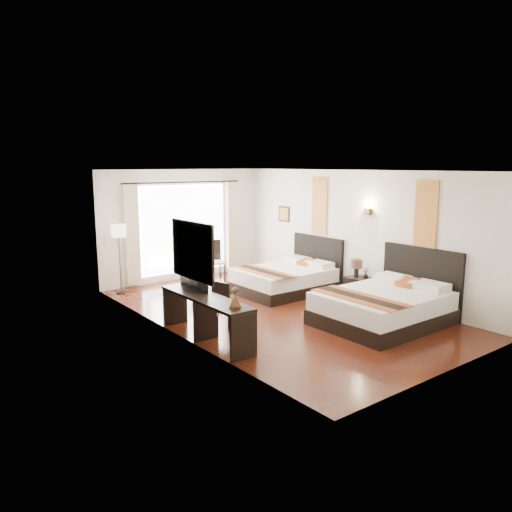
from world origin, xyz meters
TOP-DOWN VIEW (x-y plane):
  - floor at (0.00, 0.00)m, footprint 4.50×7.50m
  - ceiling at (0.00, 0.00)m, footprint 4.50×7.50m
  - wall_headboard at (2.25, 0.00)m, footprint 0.01×7.50m
  - wall_desk at (-2.25, 0.00)m, footprint 0.01×7.50m
  - wall_window at (0.00, 3.75)m, footprint 4.50×0.01m
  - wall_entry at (0.00, -3.75)m, footprint 4.50×0.01m
  - window_glass at (0.00, 3.73)m, footprint 2.40×0.02m
  - sheer_curtain at (0.00, 3.67)m, footprint 2.30×0.02m
  - drape_left at (-1.45, 3.63)m, footprint 0.35×0.14m
  - drape_right at (1.45, 3.63)m, footprint 0.35×0.14m
  - art_panel_near at (2.23, -1.79)m, footprint 0.03×0.50m
  - art_panel_far at (2.23, 1.10)m, footprint 0.03×0.50m
  - wall_sconce at (2.19, -0.40)m, footprint 0.10×0.14m
  - mirror_frame at (-2.22, -0.53)m, footprint 0.04×1.25m
  - mirror_glass at (-2.19, -0.53)m, footprint 0.01×1.12m
  - bed_near at (1.14, -1.79)m, footprint 2.35×1.83m
  - bed_far at (1.23, 1.10)m, footprint 2.16×1.68m
  - nightstand at (1.97, -0.40)m, footprint 0.42×0.53m
  - table_lamp at (1.95, -0.35)m, footprint 0.25×0.25m
  - vase at (2.00, -0.56)m, footprint 0.16×0.16m
  - console_desk at (-1.99, -0.53)m, footprint 0.50×2.20m
  - television at (-1.97, 0.02)m, footprint 0.15×0.84m
  - bronze_figurine at (-1.99, -1.39)m, footprint 0.22×0.22m
  - desk_chair at (-1.64, -0.29)m, footprint 0.52×0.52m
  - floor_lamp at (-1.90, 3.32)m, footprint 0.32×0.32m
  - side_table at (-0.17, 3.04)m, footprint 0.53×0.53m
  - fruit_bowl at (-0.20, 3.08)m, footprint 0.25×0.25m
  - window_chair at (0.50, 3.08)m, footprint 0.59×0.59m
  - jute_rug at (-0.06, 2.30)m, footprint 1.37×1.16m

SIDE VIEW (x-z plane):
  - floor at x=0.00m, z-range -0.01..0.00m
  - jute_rug at x=-0.06m, z-range 0.00..0.01m
  - nightstand at x=1.97m, z-range 0.00..0.50m
  - desk_chair at x=-1.64m, z-range -0.17..0.70m
  - side_table at x=-0.17m, z-range 0.00..0.62m
  - window_chair at x=0.50m, z-range -0.20..0.82m
  - bed_far at x=1.23m, z-range -0.29..0.93m
  - bed_near at x=1.14m, z-range -0.32..1.01m
  - console_desk at x=-1.99m, z-range 0.00..0.76m
  - vase at x=2.00m, z-range 0.50..0.63m
  - fruit_bowl at x=-0.20m, z-range 0.62..0.67m
  - table_lamp at x=1.95m, z-range 0.57..0.97m
  - bronze_figurine at x=-1.99m, z-range 0.75..1.04m
  - television at x=-1.97m, z-range 0.75..1.24m
  - drape_left at x=-1.45m, z-range 0.10..2.46m
  - drape_right at x=1.45m, z-range 0.10..2.46m
  - sheer_curtain at x=0.00m, z-range 0.25..2.35m
  - window_glass at x=0.00m, z-range 0.20..2.40m
  - floor_lamp at x=-1.90m, z-range 0.55..2.13m
  - wall_headboard at x=2.25m, z-range 0.00..2.80m
  - wall_desk at x=-2.25m, z-range 0.00..2.80m
  - wall_window at x=0.00m, z-range 0.00..2.80m
  - wall_entry at x=0.00m, z-range 0.00..2.80m
  - mirror_frame at x=-2.22m, z-range 1.08..2.02m
  - mirror_glass at x=-2.19m, z-range 1.14..1.96m
  - wall_sconce at x=2.19m, z-range 1.85..1.99m
  - art_panel_near at x=2.23m, z-range 1.27..2.62m
  - art_panel_far at x=2.23m, z-range 1.27..2.62m
  - ceiling at x=0.00m, z-range 2.78..2.80m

